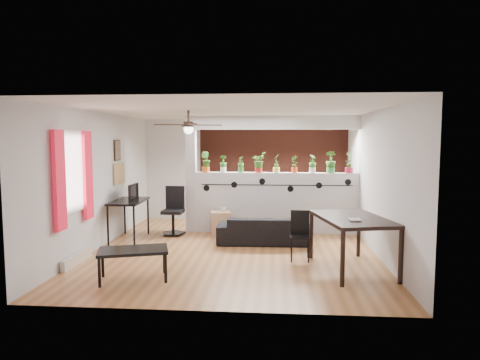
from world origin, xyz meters
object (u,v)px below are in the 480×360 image
object	(u,v)px
potted_plant_1	(223,163)
potted_plant_4	(276,163)
potted_plant_0	(206,161)
coffee_table	(133,252)
folding_chair	(300,231)
potted_plant_2	(241,164)
cup	(223,209)
potted_plant_3	(259,162)
computer_desk	(129,204)
potted_plant_8	(349,162)
potted_plant_7	(331,161)
potted_plant_5	(294,163)
office_chair	(174,214)
potted_plant_6	(313,163)
dining_table	(352,223)
cube_shelf	(221,223)
sofa	(264,230)
ceiling_fan	(188,126)

from	to	relation	value
potted_plant_1	potted_plant_4	distance (m)	1.19
potted_plant_0	coffee_table	world-z (taller)	potted_plant_0
potted_plant_4	folding_chair	bearing A→B (deg)	-79.12
potted_plant_2	cup	bearing A→B (deg)	-137.06
potted_plant_2	potted_plant_3	size ratio (longest dim) A/B	0.79
potted_plant_1	computer_desk	bearing A→B (deg)	-153.89
potted_plant_1	potted_plant_8	xyz separation A→B (m)	(2.76, 0.00, 0.04)
potted_plant_8	computer_desk	bearing A→B (deg)	-168.83
potted_plant_2	potted_plant_7	xyz separation A→B (m)	(1.98, 0.00, 0.06)
potted_plant_5	cup	distance (m)	1.87
potted_plant_4	potted_plant_3	bearing A→B (deg)	180.00
potted_plant_3	potted_plant_5	xyz separation A→B (m)	(0.79, 0.00, -0.03)
office_chair	computer_desk	bearing A→B (deg)	-146.84
potted_plant_0	potted_plant_1	size ratio (longest dim) A/B	1.22
potted_plant_3	potted_plant_4	distance (m)	0.40
potted_plant_3	potted_plant_4	world-z (taller)	potted_plant_3
potted_plant_6	dining_table	size ratio (longest dim) A/B	0.23
potted_plant_5	dining_table	xyz separation A→B (m)	(0.79, -2.67, -0.79)
potted_plant_7	potted_plant_8	world-z (taller)	potted_plant_7
potted_plant_0	cube_shelf	world-z (taller)	potted_plant_0
potted_plant_3	coffee_table	xyz separation A→B (m)	(-1.73, -3.43, -1.17)
potted_plant_1	sofa	world-z (taller)	potted_plant_1
ceiling_fan	coffee_table	size ratio (longest dim) A/B	1.07
potted_plant_0	cup	world-z (taller)	potted_plant_0
potted_plant_1	office_chair	distance (m)	1.56
dining_table	folding_chair	bearing A→B (deg)	143.56
potted_plant_2	computer_desk	size ratio (longest dim) A/B	0.31
potted_plant_1	potted_plant_3	size ratio (longest dim) A/B	0.85
potted_plant_0	dining_table	bearing A→B (deg)	-44.00
cup	coffee_table	world-z (taller)	cup
computer_desk	folding_chair	size ratio (longest dim) A/B	1.38
ceiling_fan	potted_plant_8	bearing A→B (deg)	29.51
potted_plant_3	potted_plant_8	distance (m)	1.98
coffee_table	potted_plant_0	bearing A→B (deg)	81.00
potted_plant_0	sofa	xyz separation A→B (m)	(1.33, -1.00, -1.34)
potted_plant_7	ceiling_fan	bearing A→B (deg)	-147.12
potted_plant_2	coffee_table	size ratio (longest dim) A/B	0.32
cup	office_chair	xyz separation A→B (m)	(-1.08, -0.04, -0.11)
potted_plant_3	office_chair	world-z (taller)	potted_plant_3
potted_plant_0	potted_plant_4	size ratio (longest dim) A/B	1.12
potted_plant_6	sofa	xyz separation A→B (m)	(-1.04, -1.00, -1.30)
potted_plant_2	folding_chair	xyz separation A→B (m)	(1.19, -2.09, -1.04)
ceiling_fan	cup	world-z (taller)	ceiling_fan
cup	sofa	bearing A→B (deg)	-36.20
potted_plant_6	sofa	distance (m)	1.95
potted_plant_5	computer_desk	bearing A→B (deg)	-165.14
potted_plant_3	sofa	size ratio (longest dim) A/B	0.26
dining_table	potted_plant_6	bearing A→B (deg)	98.42
potted_plant_1	cube_shelf	bearing A→B (deg)	-93.44
potted_plant_2	potted_plant_3	world-z (taller)	potted_plant_3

